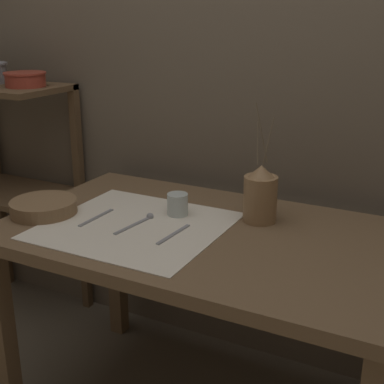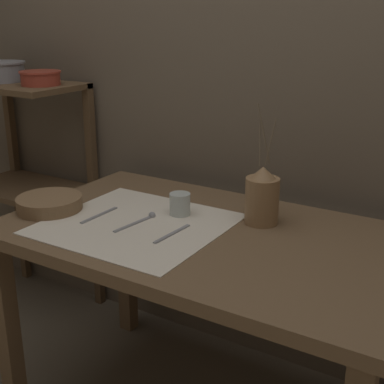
{
  "view_description": "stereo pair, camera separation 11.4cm",
  "coord_description": "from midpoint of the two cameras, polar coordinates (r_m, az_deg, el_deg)",
  "views": [
    {
      "loc": [
        0.68,
        -1.4,
        1.37
      ],
      "look_at": [
        -0.05,
        0.0,
        0.84
      ],
      "focal_mm": 50.0,
      "sensor_mm": 36.0,
      "label": 1
    },
    {
      "loc": [
        0.78,
        -1.34,
        1.37
      ],
      "look_at": [
        -0.05,
        0.0,
        0.84
      ],
      "focal_mm": 50.0,
      "sensor_mm": 36.0,
      "label": 2
    }
  ],
  "objects": [
    {
      "name": "fork_outer",
      "position": [
        1.64,
        -3.98,
        -4.54
      ],
      "size": [
        0.02,
        0.17,
        0.0
      ],
      "color": "gray",
      "rests_on": "wooden_table"
    },
    {
      "name": "wooden_table",
      "position": [
        1.72,
        -0.52,
        -6.96
      ],
      "size": [
        1.29,
        0.77,
        0.72
      ],
      "color": "brown",
      "rests_on": "ground_plane"
    },
    {
      "name": "wooden_bowl",
      "position": [
        1.89,
        -17.21,
        -1.57
      ],
      "size": [
        0.22,
        0.22,
        0.05
      ],
      "color": "brown",
      "rests_on": "wooden_table"
    },
    {
      "name": "knife_center",
      "position": [
        1.81,
        -11.97,
        -2.71
      ],
      "size": [
        0.02,
        0.17,
        0.0
      ],
      "color": "gray",
      "rests_on": "wooden_table"
    },
    {
      "name": "spoon_inner",
      "position": [
        1.76,
        -7.02,
        -2.98
      ],
      "size": [
        0.04,
        0.18,
        0.02
      ],
      "color": "gray",
      "rests_on": "wooden_table"
    },
    {
      "name": "pitcher_with_flowers",
      "position": [
        1.73,
        5.44,
        -0.39
      ],
      "size": [
        0.11,
        0.11,
        0.39
      ],
      "color": "olive",
      "rests_on": "wooden_table"
    },
    {
      "name": "glass_tumbler_near",
      "position": [
        1.79,
        -3.38,
        -1.34
      ],
      "size": [
        0.07,
        0.07,
        0.07
      ],
      "color": "#B7C1BC",
      "rests_on": "wooden_table"
    },
    {
      "name": "linen_cloth",
      "position": [
        1.73,
        -7.96,
        -3.58
      ],
      "size": [
        0.56,
        0.53,
        0.0
      ],
      "color": "beige",
      "rests_on": "wooden_table"
    },
    {
      "name": "wooden_shelf_unit",
      "position": [
        2.56,
        -19.69,
        3.77
      ],
      "size": [
        0.56,
        0.35,
        1.08
      ],
      "color": "brown",
      "rests_on": "ground_plane"
    },
    {
      "name": "stone_wall_back",
      "position": [
        2.01,
        6.25,
        13.55
      ],
      "size": [
        7.0,
        0.06,
        2.4
      ],
      "color": "brown",
      "rests_on": "ground_plane"
    },
    {
      "name": "metal_pot_small",
      "position": [
        2.37,
        -18.72,
        11.38
      ],
      "size": [
        0.17,
        0.17,
        0.06
      ],
      "color": "#9E3828",
      "rests_on": "wooden_shelf_unit"
    }
  ]
}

